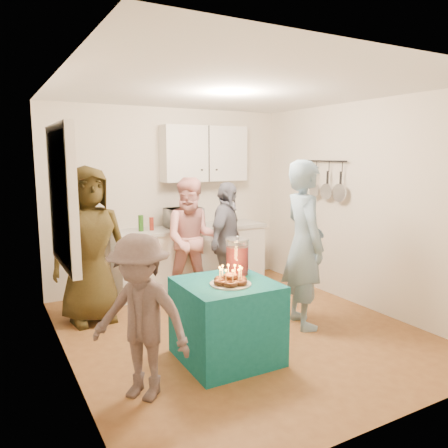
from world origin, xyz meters
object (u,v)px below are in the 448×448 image
punch_jar (237,257)px  child_near_left (140,317)px  microwave (184,218)px  woman_back_left (89,245)px  woman_back_center (193,240)px  woman_back_right (226,241)px  party_table (226,320)px  man_birthday (304,244)px  counter (191,259)px

punch_jar → child_near_left: child_near_left is taller
microwave → woman_back_left: woman_back_left is taller
woman_back_center → child_near_left: 2.41m
woman_back_right → child_near_left: size_ratio=1.19×
party_table → punch_jar: punch_jar is taller
microwave → punch_jar: (-0.33, -2.05, -0.12)m
child_near_left → woman_back_left: bearing=139.8°
woman_back_right → child_near_left: woman_back_right is taller
man_birthday → microwave: bearing=33.1°
woman_back_left → microwave: bearing=18.5°
microwave → man_birthday: (0.62, -1.91, -0.11)m
microwave → child_near_left: 2.91m
counter → man_birthday: 2.05m
party_table → woman_back_center: woman_back_center is taller
party_table → punch_jar: 0.62m
microwave → man_birthday: size_ratio=0.27×
microwave → child_near_left: (-1.47, -2.48, -0.38)m
party_table → man_birthday: 1.34m
party_table → microwave: bearing=76.1°
man_birthday → punch_jar: bearing=113.4°
woman_back_left → woman_back_right: woman_back_left is taller
microwave → woman_back_right: (0.31, -0.69, -0.26)m
microwave → woman_back_right: size_ratio=0.32×
counter → woman_back_right: (0.20, -0.69, 0.36)m
woman_back_center → child_near_left: size_ratio=1.23×
counter → child_near_left: bearing=-122.5°
microwave → party_table: (-0.55, -2.23, -0.67)m
woman_back_right → party_table: bearing=-161.1°
microwave → woman_back_left: bearing=-159.0°
man_birthday → child_near_left: bearing=120.2°
party_table → man_birthday: bearing=15.2°
counter → microwave: size_ratio=4.39×
party_table → counter: bearing=73.5°
counter → microwave: 0.63m
party_table → child_near_left: 1.00m
party_table → woman_back_center: (0.46, 1.72, 0.44)m
punch_jar → man_birthday: (0.95, 0.14, 0.01)m
punch_jar → woman_back_left: size_ratio=0.19×
counter → child_near_left: size_ratio=1.65×
punch_jar → man_birthday: 0.96m
counter → woman_back_center: (-0.21, -0.52, 0.39)m
punch_jar → woman_back_center: 1.56m
woman_back_left → counter: bearing=17.0°
punch_jar → man_birthday: size_ratio=0.18×
counter → party_table: size_ratio=2.59×
microwave → child_near_left: bearing=-123.0°
woman_back_center → woman_back_right: (0.41, -0.18, -0.03)m
punch_jar → child_near_left: bearing=-159.3°
punch_jar → woman_back_left: 1.82m
punch_jar → woman_back_right: woman_back_right is taller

